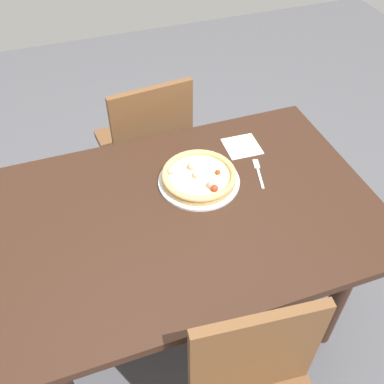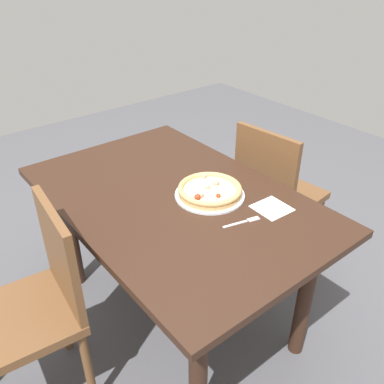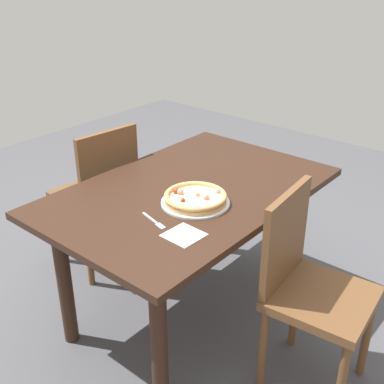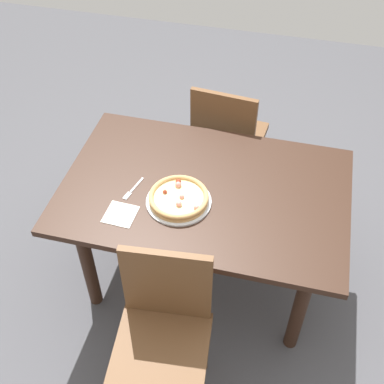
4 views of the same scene
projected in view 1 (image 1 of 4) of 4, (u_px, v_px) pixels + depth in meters
ground_plane at (186, 314)px, 2.08m from camera, size 6.00×6.00×0.00m
dining_table at (185, 230)px, 1.63m from camera, size 1.39×0.91×0.73m
chair_far at (147, 147)px, 2.17m from camera, size 0.44×0.44×0.90m
plate at (199, 181)px, 1.66m from camera, size 0.31×0.31×0.01m
pizza at (199, 176)px, 1.64m from camera, size 0.28×0.28×0.05m
fork at (258, 171)px, 1.71m from camera, size 0.06×0.16×0.00m
napkin at (242, 146)px, 1.81m from camera, size 0.15×0.15×0.00m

